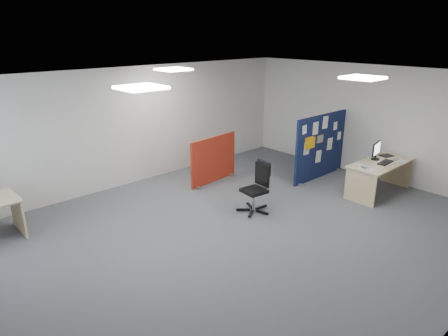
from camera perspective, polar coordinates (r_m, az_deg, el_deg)
floor at (r=7.29m, az=2.03°, el=-9.15°), size 9.00×9.00×0.00m
ceiling at (r=6.47m, az=2.31°, el=12.44°), size 9.00×7.00×0.02m
wall_back at (r=9.48m, az=-12.91°, el=5.81°), size 9.00×0.02×2.70m
wall_right at (r=10.32m, az=20.38°, el=6.16°), size 0.02×7.00×2.70m
ceiling_lights at (r=7.18m, az=0.41°, el=12.87°), size 4.10×4.10×0.04m
navy_divider at (r=9.93m, az=13.59°, el=2.99°), size 1.90×0.30×1.57m
main_desk at (r=9.41m, az=21.20°, el=-0.16°), size 1.69×0.75×0.73m
monitor_main at (r=9.42m, az=20.94°, el=2.43°), size 0.45×0.19×0.40m
keyboard at (r=9.31m, az=22.05°, el=0.74°), size 0.46×0.21×0.02m
mouse at (r=9.58m, az=23.35°, el=1.08°), size 0.11×0.08×0.03m
paper_tray at (r=9.85m, az=22.18°, el=1.67°), size 0.33×0.28×0.01m
red_divider at (r=9.47m, az=-1.49°, el=1.17°), size 1.47×0.30×1.10m
office_chair at (r=7.93m, az=4.90°, el=-2.26°), size 0.65×0.66×1.00m
desk_papers at (r=9.09m, az=21.00°, el=0.39°), size 1.34×0.69×0.00m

